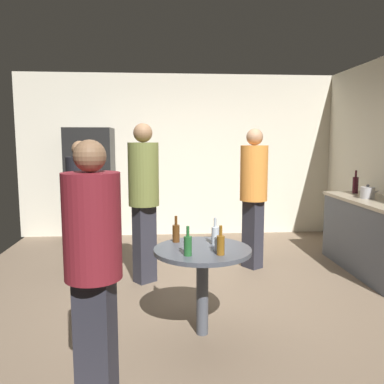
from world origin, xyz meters
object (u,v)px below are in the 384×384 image
object	(u,v)px
person_in_maroon_shirt	(93,254)
person_in_black_shirt	(82,197)
person_in_orange_shirt	(254,187)
refrigerator	(91,186)
beer_bottle_amber	(221,244)
plastic_cup_white	(219,244)
beer_bottle_brown	(176,233)
beer_bottle_green	(188,245)
person_in_olive_shirt	(144,190)
wine_bottle_on_counter	(355,185)
foreground_table	(202,261)
beer_bottle_clear	(215,235)
kettle	(368,193)

from	to	relation	value
person_in_maroon_shirt	person_in_black_shirt	size ratio (longest dim) A/B	1.01
person_in_maroon_shirt	person_in_orange_shirt	size ratio (longest dim) A/B	0.92
person_in_orange_shirt	refrigerator	bearing A→B (deg)	-66.13
beer_bottle_amber	plastic_cup_white	world-z (taller)	beer_bottle_amber
beer_bottle_brown	beer_bottle_green	size ratio (longest dim) A/B	1.00
plastic_cup_white	person_in_black_shirt	world-z (taller)	person_in_black_shirt
beer_bottle_brown	person_in_olive_shirt	bearing A→B (deg)	106.78
refrigerator	beer_bottle_green	world-z (taller)	refrigerator
refrigerator	beer_bottle_green	bearing A→B (deg)	-68.81
wine_bottle_on_counter	beer_bottle_brown	world-z (taller)	wine_bottle_on_counter
foreground_table	person_in_black_shirt	xyz separation A→B (m)	(-1.28, 1.62, 0.31)
refrigerator	wine_bottle_on_counter	xyz separation A→B (m)	(3.72, -1.17, 0.12)
person_in_orange_shirt	beer_bottle_green	bearing A→B (deg)	30.25
wine_bottle_on_counter	plastic_cup_white	world-z (taller)	wine_bottle_on_counter
wine_bottle_on_counter	foreground_table	xyz separation A→B (m)	(-2.28, -1.99, -0.39)
foreground_table	beer_bottle_green	bearing A→B (deg)	-124.37
beer_bottle_clear	person_in_black_shirt	world-z (taller)	person_in_black_shirt
refrigerator	beer_bottle_green	size ratio (longest dim) A/B	7.83
foreground_table	person_in_orange_shirt	world-z (taller)	person_in_orange_shirt
person_in_maroon_shirt	person_in_orange_shirt	xyz separation A→B (m)	(1.55, 2.51, 0.09)
beer_bottle_green	plastic_cup_white	world-z (taller)	beer_bottle_green
plastic_cup_white	person_in_olive_shirt	size ratio (longest dim) A/B	0.06
kettle	person_in_orange_shirt	xyz separation A→B (m)	(-1.39, 0.18, 0.06)
foreground_table	beer_bottle_clear	bearing A→B (deg)	43.51
wine_bottle_on_counter	beer_bottle_green	distance (m)	3.26
beer_bottle_brown	person_in_orange_shirt	distance (m)	1.81
beer_bottle_amber	person_in_olive_shirt	size ratio (longest dim) A/B	0.13
kettle	beer_bottle_amber	world-z (taller)	kettle
plastic_cup_white	person_in_olive_shirt	world-z (taller)	person_in_olive_shirt
beer_bottle_amber	person_in_black_shirt	size ratio (longest dim) A/B	0.14
person_in_olive_shirt	beer_bottle_clear	bearing A→B (deg)	-8.44
beer_bottle_green	plastic_cup_white	xyz separation A→B (m)	(0.26, 0.10, -0.03)
kettle	beer_bottle_brown	world-z (taller)	kettle
foreground_table	person_in_maroon_shirt	xyz separation A→B (m)	(-0.74, -0.82, 0.31)
wine_bottle_on_counter	plastic_cup_white	size ratio (longest dim) A/B	2.82
refrigerator	person_in_maroon_shirt	size ratio (longest dim) A/B	1.11
person_in_black_shirt	beer_bottle_brown	bearing A→B (deg)	-27.39
person_in_orange_shirt	wine_bottle_on_counter	bearing A→B (deg)	158.31
beer_bottle_green	beer_bottle_brown	bearing A→B (deg)	100.22
foreground_table	beer_bottle_brown	distance (m)	0.36
beer_bottle_amber	person_in_olive_shirt	distance (m)	1.63
beer_bottle_amber	person_in_black_shirt	xyz separation A→B (m)	(-1.40, 1.81, 0.12)
person_in_black_shirt	person_in_orange_shirt	bearing A→B (deg)	27.24
beer_bottle_clear	person_in_orange_shirt	xyz separation A→B (m)	(0.70, 1.58, 0.21)
beer_bottle_green	person_in_olive_shirt	bearing A→B (deg)	104.97
wine_bottle_on_counter	person_in_maroon_shirt	world-z (taller)	person_in_maroon_shirt
beer_bottle_brown	beer_bottle_clear	xyz separation A→B (m)	(0.33, -0.11, 0.00)
beer_bottle_clear	person_in_black_shirt	distance (m)	2.06
person_in_maroon_shirt	person_in_olive_shirt	bearing A→B (deg)	8.97
beer_bottle_green	person_in_maroon_shirt	size ratio (longest dim) A/B	0.14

